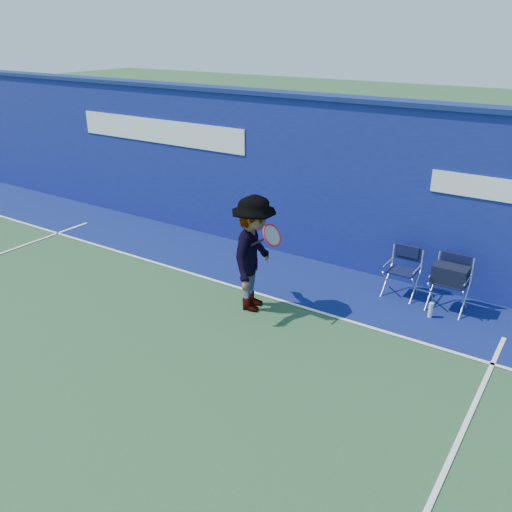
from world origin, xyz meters
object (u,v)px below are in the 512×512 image
Objects in this scene: water_bottle at (431,310)px; tennis_player at (254,254)px; directors_chair_left at (401,280)px; directors_chair_right at (448,289)px.

tennis_player is (-2.47, -1.23, 0.81)m from water_bottle.
directors_chair_left is at bearing 144.06° from water_bottle.
water_bottle is (-0.13, -0.39, -0.24)m from directors_chair_right.
tennis_player is at bearing -153.49° from water_bottle.
directors_chair_right is (0.79, -0.08, 0.09)m from directors_chair_left.
directors_chair_left is 3.33× the size of water_bottle.
tennis_player is at bearing -148.05° from directors_chair_right.
tennis_player reaches higher than directors_chair_left.
directors_chair_right reaches higher than water_bottle.
directors_chair_right reaches higher than directors_chair_left.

